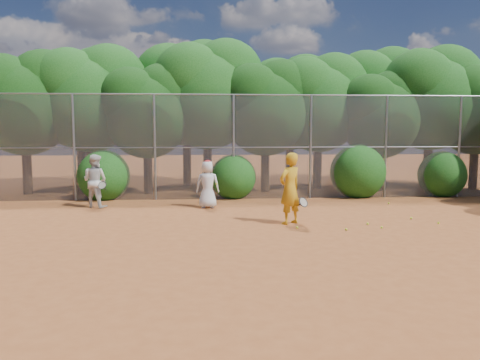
{
  "coord_description": "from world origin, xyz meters",
  "views": [
    {
      "loc": [
        -2.02,
        -11.96,
        2.61
      ],
      "look_at": [
        -1.0,
        2.5,
        1.1
      ],
      "focal_mm": 35.0,
      "sensor_mm": 36.0,
      "label": 1
    }
  ],
  "objects": [
    {
      "name": "fence_back",
      "position": [
        -0.12,
        6.0,
        2.05
      ],
      "size": [
        20.05,
        0.09,
        4.03
      ],
      "color": "gray",
      "rests_on": "ground"
    },
    {
      "name": "player_yellow",
      "position": [
        0.3,
        0.95,
        1.01
      ],
      "size": [
        0.96,
        0.82,
        2.02
      ],
      "rotation": [
        0.0,
        0.0,
        3.76
      ],
      "color": "#C88F17",
      "rests_on": "ground"
    },
    {
      "name": "tree_8",
      "position": [
        10.05,
        8.34,
        3.82
      ],
      "size": [
        4.25,
        3.7,
        5.82
      ],
      "color": "black",
      "rests_on": "ground"
    },
    {
      "name": "ball_4",
      "position": [
        1.64,
        -0.05,
        0.03
      ],
      "size": [
        0.07,
        0.07,
        0.07
      ],
      "primitive_type": "sphere",
      "color": "#D4EB2A",
      "rests_on": "ground"
    },
    {
      "name": "ground",
      "position": [
        0.0,
        0.0,
        0.0
      ],
      "size": [
        80.0,
        80.0,
        0.0
      ],
      "primitive_type": "plane",
      "color": "#964B21",
      "rests_on": "ground"
    },
    {
      "name": "tree_7",
      "position": [
        8.06,
        8.64,
        4.28
      ],
      "size": [
        4.77,
        4.14,
        6.53
      ],
      "color": "black",
      "rests_on": "ground"
    },
    {
      "name": "tree_12",
      "position": [
        6.56,
        11.24,
        4.51
      ],
      "size": [
        5.02,
        4.37,
        6.88
      ],
      "color": "black",
      "rests_on": "ground"
    },
    {
      "name": "tree_0",
      "position": [
        -9.44,
        8.04,
        3.93
      ],
      "size": [
        4.38,
        3.81,
        6.0
      ],
      "color": "black",
      "rests_on": "ground"
    },
    {
      "name": "tree_1",
      "position": [
        -6.94,
        8.54,
        4.16
      ],
      "size": [
        4.64,
        4.03,
        6.35
      ],
      "color": "black",
      "rests_on": "ground"
    },
    {
      "name": "ball_5",
      "position": [
        4.51,
        4.28,
        0.03
      ],
      "size": [
        0.07,
        0.07,
        0.07
      ],
      "primitive_type": "sphere",
      "color": "#D4EB2A",
      "rests_on": "ground"
    },
    {
      "name": "ball_6",
      "position": [
        2.47,
        0.66,
        0.03
      ],
      "size": [
        0.07,
        0.07,
        0.07
      ],
      "primitive_type": "sphere",
      "color": "#D4EB2A",
      "rests_on": "ground"
    },
    {
      "name": "tree_11",
      "position": [
        2.06,
        10.64,
        4.16
      ],
      "size": [
        4.64,
        4.03,
        6.35
      ],
      "color": "black",
      "rests_on": "ground"
    },
    {
      "name": "tree_10",
      "position": [
        -2.93,
        11.05,
        4.63
      ],
      "size": [
        5.15,
        4.48,
        7.06
      ],
      "color": "black",
      "rests_on": "ground"
    },
    {
      "name": "tree_6",
      "position": [
        5.55,
        8.03,
        3.47
      ],
      "size": [
        3.86,
        3.36,
        5.29
      ],
      "color": "black",
      "rests_on": "ground"
    },
    {
      "name": "ball_2",
      "position": [
        0.39,
        0.28,
        0.03
      ],
      "size": [
        0.07,
        0.07,
        0.07
      ],
      "primitive_type": "sphere",
      "color": "#D4EB2A",
      "rests_on": "ground"
    },
    {
      "name": "tree_2",
      "position": [
        -4.45,
        7.83,
        3.58
      ],
      "size": [
        3.99,
        3.47,
        5.47
      ],
      "color": "black",
      "rests_on": "ground"
    },
    {
      "name": "ball_3",
      "position": [
        4.51,
        0.63,
        0.03
      ],
      "size": [
        0.07,
        0.07,
        0.07
      ],
      "primitive_type": "sphere",
      "color": "#D4EB2A",
      "rests_on": "ground"
    },
    {
      "name": "bush_1",
      "position": [
        -1.0,
        6.3,
        0.9
      ],
      "size": [
        1.8,
        1.8,
        1.8
      ],
      "primitive_type": "sphere",
      "color": "#154A12",
      "rests_on": "ground"
    },
    {
      "name": "bush_0",
      "position": [
        -6.0,
        6.3,
        1.0
      ],
      "size": [
        2.0,
        2.0,
        2.0
      ],
      "primitive_type": "sphere",
      "color": "#154A12",
      "rests_on": "ground"
    },
    {
      "name": "ball_1",
      "position": [
        4.05,
        1.4,
        0.03
      ],
      "size": [
        0.07,
        0.07,
        0.07
      ],
      "primitive_type": "sphere",
      "color": "#D4EB2A",
      "rests_on": "ground"
    },
    {
      "name": "player_white",
      "position": [
        -5.86,
        4.29,
        0.92
      ],
      "size": [
        1.09,
        0.99,
        1.83
      ],
      "rotation": [
        0.0,
        0.0,
        2.73
      ],
      "color": "silver",
      "rests_on": "ground"
    },
    {
      "name": "bush_3",
      "position": [
        7.5,
        6.3,
        0.95
      ],
      "size": [
        1.9,
        1.9,
        1.9
      ],
      "primitive_type": "sphere",
      "color": "#154A12",
      "rests_on": "ground"
    },
    {
      "name": "tree_9",
      "position": [
        -7.94,
        10.84,
        4.34
      ],
      "size": [
        4.83,
        4.2,
        6.62
      ],
      "color": "black",
      "rests_on": "ground"
    },
    {
      "name": "bush_2",
      "position": [
        4.0,
        6.3,
        1.1
      ],
      "size": [
        2.2,
        2.2,
        2.2
      ],
      "primitive_type": "sphere",
      "color": "#154A12",
      "rests_on": "ground"
    },
    {
      "name": "ball_0",
      "position": [
        2.67,
        0.13,
        0.03
      ],
      "size": [
        0.07,
        0.07,
        0.07
      ],
      "primitive_type": "sphere",
      "color": "#D4EB2A",
      "rests_on": "ground"
    },
    {
      "name": "player_teen",
      "position": [
        -2.01,
        3.92,
        0.82
      ],
      "size": [
        0.8,
        0.53,
        1.65
      ],
      "rotation": [
        0.0,
        0.0,
        3.12
      ],
      "color": "silver",
      "rests_on": "ground"
    },
    {
      "name": "tree_5",
      "position": [
        3.06,
        9.04,
        4.05
      ],
      "size": [
        4.51,
        3.92,
        6.17
      ],
      "color": "black",
      "rests_on": "ground"
    },
    {
      "name": "tree_3",
      "position": [
        -1.94,
        8.84,
        4.4
      ],
      "size": [
        4.89,
        4.26,
        6.7
      ],
      "color": "black",
      "rests_on": "ground"
    },
    {
      "name": "tree_4",
      "position": [
        0.55,
        8.24,
        3.76
      ],
      "size": [
        4.19,
        3.64,
        5.73
      ],
      "color": "black",
      "rests_on": "ground"
    }
  ]
}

